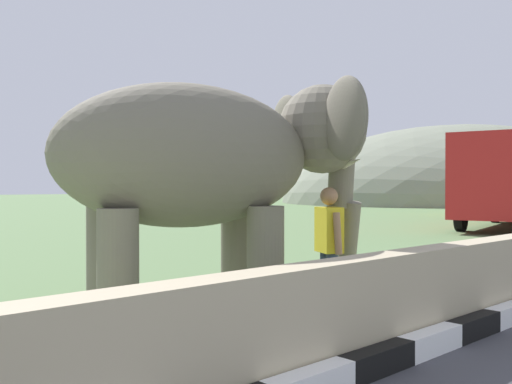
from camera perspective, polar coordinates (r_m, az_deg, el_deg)
barrier_parapet at (r=5.52m, az=10.03°, el=-11.66°), size 28.00×0.36×1.00m
elephant at (r=6.91m, az=-4.28°, el=3.11°), size 4.07×3.06×2.99m
person_handler at (r=7.42m, az=7.29°, el=-5.16°), size 0.39×0.65×1.66m
bus_red at (r=25.04m, az=24.00°, el=1.51°), size 9.84×4.62×3.50m
hill_east at (r=64.37m, az=19.94°, el=-0.89°), size 42.47×33.97×15.88m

